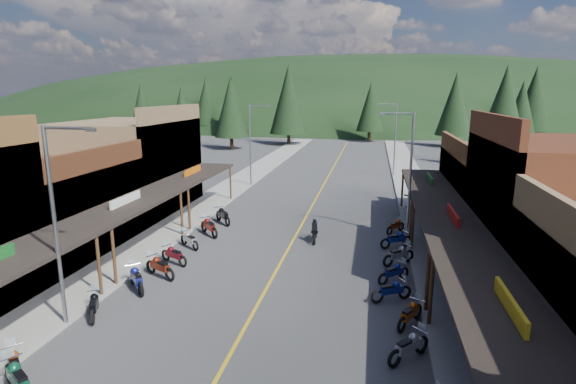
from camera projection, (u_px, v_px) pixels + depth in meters
The scene contains 43 objects.
ground at pixel (272, 279), 22.50m from camera, with size 220.00×220.00×0.00m, color #38383A.
centerline at pixel (319, 193), 41.68m from camera, with size 0.15×90.00×0.01m, color gold.
sidewalk_west at pixel (229, 189), 43.24m from camera, with size 3.40×94.00×0.15m, color gray.
sidewalk_east at pixel (416, 196), 40.09m from camera, with size 3.40×94.00×0.15m, color gray.
shop_west_2 at pixel (47, 209), 26.07m from camera, with size 10.90×9.00×6.20m.
shop_west_3 at pixel (131, 166), 35.07m from camera, with size 10.90×10.20×8.20m.
shop_east_2 at pixel (568, 216), 20.86m from camera, with size 10.90×9.00×8.20m.
shop_east_3 at pixel (507, 193), 30.29m from camera, with size 10.90×10.20×6.20m.
streetlight_0 at pixel (57, 219), 17.03m from camera, with size 2.16×0.18×8.00m.
streetlight_1 at pixel (252, 141), 43.89m from camera, with size 2.16×0.18×8.00m.
streetlight_2 at pixel (408, 169), 27.94m from camera, with size 2.16×0.18×8.00m.
streetlight_3 at pixel (394, 136), 49.04m from camera, with size 2.16×0.18×8.00m.
ridge_hill at pixel (359, 120), 151.97m from camera, with size 310.00×140.00×60.00m, color black.
pine_0 at pixel (142, 106), 87.80m from camera, with size 5.04×5.04×11.00m.
pine_1 at pixel (233, 102), 92.40m from camera, with size 5.88×5.88×12.50m.
pine_2 at pixel (289, 99), 78.20m from camera, with size 6.72×6.72×14.00m.
pine_3 at pixel (370, 107), 83.66m from camera, with size 5.04×5.04×11.00m.
pine_4 at pixel (455, 104), 75.20m from camera, with size 5.88×5.88×12.50m.
pine_5 at pixel (534, 99), 83.65m from camera, with size 6.72×6.72×14.00m.
pine_7 at pixel (206, 101), 99.61m from camera, with size 5.88×5.88×12.50m.
pine_8 at pixel (182, 115), 63.55m from camera, with size 4.48×4.48×10.00m.
pine_9 at pixel (521, 113), 59.92m from camera, with size 4.93×4.93×10.80m.
pine_10 at pixel (231, 107), 72.24m from camera, with size 5.38×5.38×11.60m.
pine_11 at pixel (504, 109), 53.75m from camera, with size 5.82×5.82×12.40m.
bike_west_3 at pixel (18, 378), 13.69m from camera, with size 0.74×2.22×1.27m, color #0E4830, non-canonical shape.
bike_west_4 at pixel (15, 365), 14.38m from camera, with size 0.71×2.12×1.21m, color #BB490D, non-canonical shape.
bike_west_5 at pixel (94, 304), 18.63m from camera, with size 0.65×1.96×1.12m, color black, non-canonical shape.
bike_west_6 at pixel (136, 278), 21.10m from camera, with size 0.75×2.26×1.29m, color navy, non-canonical shape.
bike_west_7 at pixel (160, 266), 22.57m from camera, with size 0.74×2.21×1.26m, color maroon, non-canonical shape.
bike_west_8 at pixel (174, 254), 24.35m from camera, with size 0.67×2.02×1.16m, color maroon, non-canonical shape.
bike_west_9 at pixel (189, 239), 26.89m from camera, with size 0.66×1.99×1.14m, color #A2A2A7, non-canonical shape.
bike_west_10 at pixel (209, 226), 29.23m from camera, with size 0.77×2.32×1.33m, color maroon, non-canonical shape.
bike_west_11 at pixel (223, 215), 31.88m from camera, with size 0.77×2.31×1.32m, color black, non-canonical shape.
bike_east_5 at pixel (409, 345), 15.57m from camera, with size 0.68×2.04×1.17m, color #949499, non-canonical shape.
bike_east_6 at pixel (410, 313), 17.89m from camera, with size 0.66×1.99×1.14m, color #9B430B, non-canonical shape.
bike_east_7 at pixel (391, 290), 20.01m from camera, with size 0.66×1.97×1.13m, color navy, non-canonical shape.
bike_east_8 at pixel (394, 272), 22.00m from camera, with size 0.66×1.97×1.13m, color navy, non-canonical shape.
bike_east_9 at pixel (399, 254), 24.29m from camera, with size 0.71×2.13×1.22m, color #939398, non-canonical shape.
bike_east_10 at pixel (396, 239), 26.89m from camera, with size 0.69×2.07×1.18m, color navy, non-canonical shape.
bike_east_11 at pixel (396, 225), 29.72m from camera, with size 0.63×1.90×1.08m, color #A4320B, non-canonical shape.
rider_on_bike at pixel (315, 232), 28.11m from camera, with size 0.84×2.03×1.51m.
pedestrian_east_a at pixel (465, 302), 17.96m from camera, with size 0.58×0.38×1.60m, color #221D2B.
pedestrian_east_b at pixel (409, 196), 35.88m from camera, with size 0.88×0.51×1.81m, color brown.
Camera 1 is at (4.71, -20.49, 9.17)m, focal length 28.00 mm.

